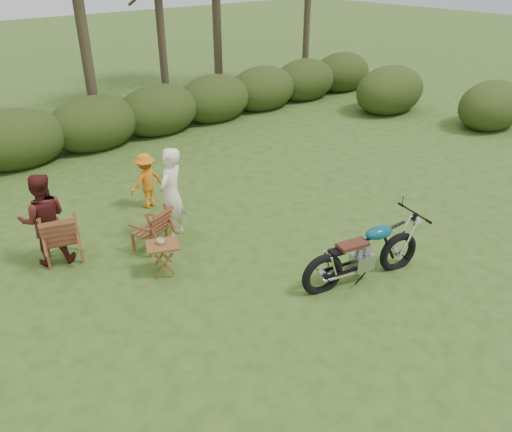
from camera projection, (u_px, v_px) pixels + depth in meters
ground at (344, 303)px, 7.67m from camera, size 80.00×80.00×0.00m
motorcycle at (360, 278)px, 8.23m from camera, size 2.23×1.28×1.20m
lawn_chair_right at (151, 248)px, 9.07m from camera, size 0.75×0.75×0.85m
lawn_chair_left at (66, 259)px, 8.74m from camera, size 0.84×0.84×0.98m
side_table at (164, 259)px, 8.25m from camera, size 0.68×0.64×0.56m
cup at (161, 241)px, 8.10m from camera, size 0.14×0.14×0.10m
adult_a at (175, 237)px, 9.41m from camera, size 0.77×0.70×1.78m
adult_b at (53, 261)px, 8.69m from camera, size 0.96×0.85×1.64m
child at (149, 206)px, 10.55m from camera, size 0.81×0.52×1.18m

